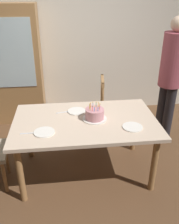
# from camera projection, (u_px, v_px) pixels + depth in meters

# --- Properties ---
(ground) EXTENTS (6.40, 6.40, 0.00)m
(ground) POSITION_uv_depth(u_px,v_px,m) (86.00, 171.00, 3.14)
(ground) COLOR brown
(back_wall) EXTENTS (6.40, 0.10, 2.60)m
(back_wall) POSITION_uv_depth(u_px,v_px,m) (74.00, 40.00, 4.18)
(back_wall) COLOR silver
(back_wall) RESTS_ON ground
(dining_table) EXTENTS (1.64, 1.00, 0.74)m
(dining_table) POSITION_uv_depth(u_px,v_px,m) (85.00, 126.00, 2.84)
(dining_table) COLOR beige
(dining_table) RESTS_ON ground
(birthday_cake) EXTENTS (0.28, 0.28, 0.20)m
(birthday_cake) POSITION_uv_depth(u_px,v_px,m) (95.00, 114.00, 2.79)
(birthday_cake) COLOR silver
(birthday_cake) RESTS_ON dining_table
(plate_near_celebrant) EXTENTS (0.22, 0.22, 0.01)m
(plate_near_celebrant) POSITION_uv_depth(u_px,v_px,m) (44.00, 132.00, 2.55)
(plate_near_celebrant) COLOR white
(plate_near_celebrant) RESTS_ON dining_table
(plate_far_side) EXTENTS (0.22, 0.22, 0.01)m
(plate_far_side) POSITION_uv_depth(u_px,v_px,m) (77.00, 111.00, 2.99)
(plate_far_side) COLOR white
(plate_far_side) RESTS_ON dining_table
(plate_near_guest) EXTENTS (0.22, 0.22, 0.01)m
(plate_near_guest) POSITION_uv_depth(u_px,v_px,m) (132.00, 127.00, 2.65)
(plate_near_guest) COLOR white
(plate_near_guest) RESTS_ON dining_table
(fork_near_celebrant) EXTENTS (0.18, 0.02, 0.01)m
(fork_near_celebrant) POSITION_uv_depth(u_px,v_px,m) (29.00, 133.00, 2.54)
(fork_near_celebrant) COLOR silver
(fork_near_celebrant) RESTS_ON dining_table
(fork_far_side) EXTENTS (0.18, 0.05, 0.01)m
(fork_far_side) POSITION_uv_depth(u_px,v_px,m) (64.00, 112.00, 2.97)
(fork_far_side) COLOR silver
(fork_far_side) RESTS_ON dining_table
(chair_spindle_back) EXTENTS (0.49, 0.49, 0.95)m
(chair_spindle_back) POSITION_uv_depth(u_px,v_px,m) (90.00, 110.00, 3.66)
(chair_spindle_back) COLOR beige
(chair_spindle_back) RESTS_ON ground
(person_guest) EXTENTS (0.32, 0.32, 1.79)m
(person_guest) POSITION_uv_depth(u_px,v_px,m) (171.00, 75.00, 3.37)
(person_guest) COLOR #262328
(person_guest) RESTS_ON ground
(china_cabinet) EXTENTS (1.10, 0.45, 1.90)m
(china_cabinet) POSITION_uv_depth(u_px,v_px,m) (7.00, 66.00, 3.97)
(china_cabinet) COLOR #9E7042
(china_cabinet) RESTS_ON ground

